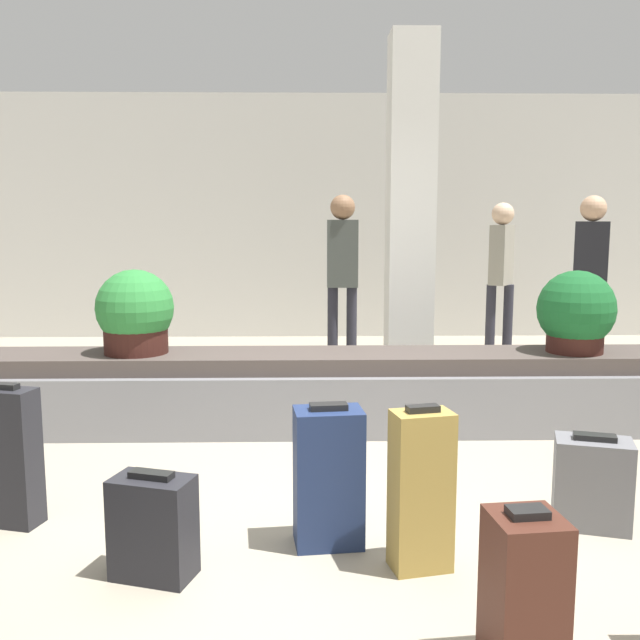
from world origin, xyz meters
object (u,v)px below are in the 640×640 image
object	(u,v)px
suitcase_0	(153,527)
traveler_1	(501,265)
suitcase_4	(5,456)
traveler_2	(590,268)
potted_plant_1	(576,313)
suitcase_5	(592,483)
traveler_0	(342,264)
suitcase_6	(524,593)
suitcase_1	(328,477)
suitcase_2	(421,490)
pillar	(410,218)
potted_plant_0	(135,314)

from	to	relation	value
suitcase_0	traveler_1	world-z (taller)	traveler_1
suitcase_4	traveler_2	bearing A→B (deg)	52.41
suitcase_0	potted_plant_1	bearing A→B (deg)	56.82
suitcase_4	potted_plant_1	distance (m)	4.04
suitcase_5	traveler_1	size ratio (longest dim) A/B	0.28
suitcase_5	traveler_0	xyz separation A→B (m)	(-1.10, 3.90, 0.88)
suitcase_5	traveler_0	size ratio (longest dim) A/B	0.27
suitcase_0	suitcase_6	distance (m)	1.61
suitcase_4	suitcase_6	xyz separation A→B (m)	(2.34, -1.28, -0.08)
suitcase_5	suitcase_1	bearing A→B (deg)	-156.21
traveler_0	suitcase_1	bearing A→B (deg)	-93.01
traveler_2	suitcase_4	bearing A→B (deg)	57.82
suitcase_5	traveler_2	distance (m)	3.88
traveler_1	suitcase_6	bearing A→B (deg)	21.01
suitcase_1	suitcase_2	distance (m)	0.49
suitcase_2	suitcase_5	xyz separation A→B (m)	(0.97, 0.43, -0.14)
suitcase_2	suitcase_5	bearing A→B (deg)	11.63
suitcase_4	potted_plant_1	xyz separation A→B (m)	(3.63, 1.70, 0.52)
pillar	suitcase_2	size ratio (longest dim) A/B	4.14
suitcase_6	traveler_1	xyz separation A→B (m)	(1.44, 5.65, 0.77)
suitcase_1	suitcase_4	xyz separation A→B (m)	(-1.68, 0.27, 0.02)
traveler_2	suitcase_2	bearing A→B (deg)	79.61
potted_plant_0	traveler_0	world-z (taller)	traveler_0
suitcase_0	traveler_2	xyz separation A→B (m)	(3.53, 4.01, 0.87)
suitcase_5	potted_plant_0	size ratio (longest dim) A/B	0.79
suitcase_4	traveler_2	distance (m)	5.64
pillar	traveler_0	bearing A→B (deg)	119.78
suitcase_6	potted_plant_1	size ratio (longest dim) A/B	0.97
suitcase_5	potted_plant_1	xyz separation A→B (m)	(0.56, 1.80, 0.65)
suitcase_0	suitcase_5	distance (m)	2.23
potted_plant_1	traveler_0	bearing A→B (deg)	128.40
suitcase_4	potted_plant_1	bearing A→B (deg)	39.66
suitcase_2	suitcase_4	xyz separation A→B (m)	(-2.10, 0.53, -0.01)
pillar	suitcase_2	distance (m)	3.60
potted_plant_0	traveler_2	distance (m)	4.47
suitcase_5	potted_plant_1	world-z (taller)	potted_plant_1
pillar	suitcase_0	distance (m)	4.02
pillar	traveler_2	xyz separation A→B (m)	(1.90, 0.60, -0.49)
suitcase_0	suitcase_4	world-z (taller)	suitcase_4
suitcase_6	traveler_0	distance (m)	5.16
suitcase_6	traveler_1	world-z (taller)	traveler_1
suitcase_6	traveler_2	world-z (taller)	traveler_2
traveler_0	potted_plant_1	bearing A→B (deg)	-50.68
suitcase_2	potted_plant_0	xyz separation A→B (m)	(-1.81, 2.26, 0.51)
suitcase_4	traveler_1	bearing A→B (deg)	63.74
suitcase_2	potted_plant_1	size ratio (longest dim) A/B	1.24
suitcase_5	suitcase_6	xyz separation A→B (m)	(-0.72, -1.18, 0.05)
suitcase_5	traveler_2	world-z (taller)	traveler_2
suitcase_1	traveler_0	bearing A→B (deg)	79.86
suitcase_5	traveler_2	size ratio (longest dim) A/B	0.27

